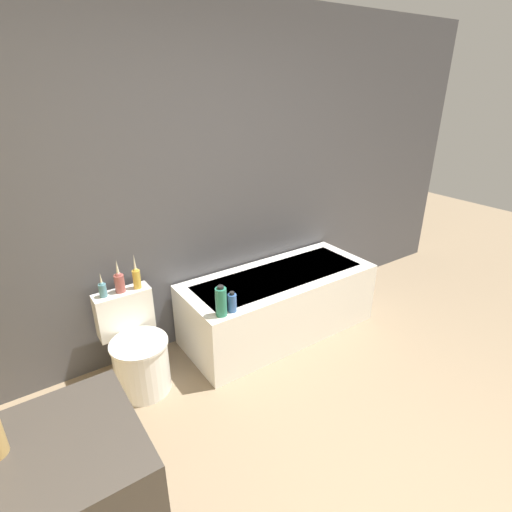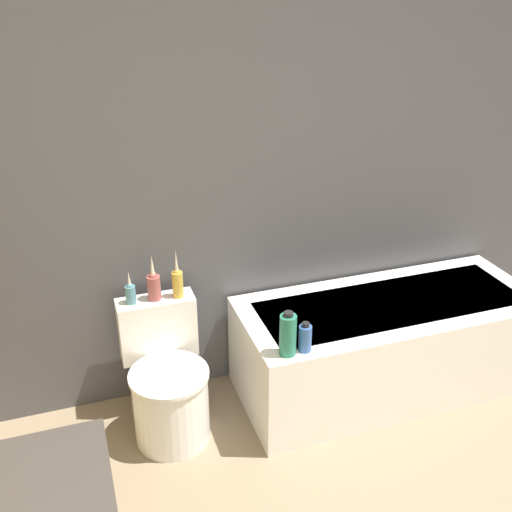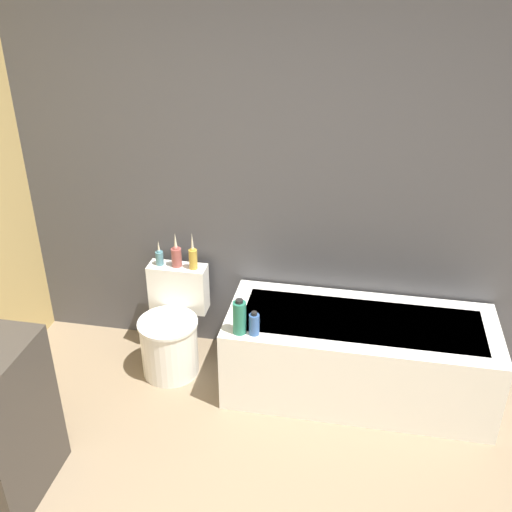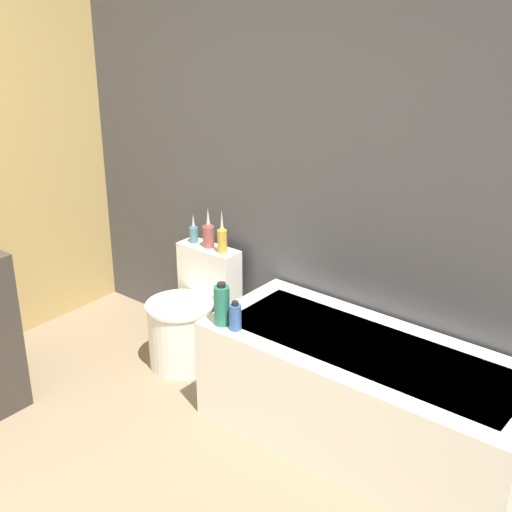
# 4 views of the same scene
# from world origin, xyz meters

# --- Properties ---
(wall_back_tiled) EXTENTS (6.40, 0.06, 2.60)m
(wall_back_tiled) POSITION_xyz_m (0.00, 2.23, 1.30)
(wall_back_tiled) COLOR #4C4C51
(wall_back_tiled) RESTS_ON ground_plane
(bathtub) EXTENTS (1.65, 0.68, 0.54)m
(bathtub) POSITION_xyz_m (0.66, 1.84, 0.28)
(bathtub) COLOR white
(bathtub) RESTS_ON ground
(toilet) EXTENTS (0.40, 0.53, 0.67)m
(toilet) POSITION_xyz_m (-0.58, 1.86, 0.28)
(toilet) COLOR white
(toilet) RESTS_ON ground
(vase_gold) EXTENTS (0.05, 0.05, 0.18)m
(vase_gold) POSITION_xyz_m (-0.69, 2.06, 0.73)
(vase_gold) COLOR teal
(vase_gold) RESTS_ON toilet
(vase_silver) EXTENTS (0.07, 0.07, 0.24)m
(vase_silver) POSITION_xyz_m (-0.58, 2.06, 0.76)
(vase_silver) COLOR #994C47
(vase_silver) RESTS_ON toilet
(vase_bronze) EXTENTS (0.06, 0.06, 0.26)m
(vase_bronze) POSITION_xyz_m (-0.46, 2.05, 0.76)
(vase_bronze) COLOR gold
(vase_bronze) RESTS_ON toilet
(shampoo_bottle_tall) EXTENTS (0.08, 0.08, 0.23)m
(shampoo_bottle_tall) POSITION_xyz_m (-0.04, 1.58, 0.65)
(shampoo_bottle_tall) COLOR #267259
(shampoo_bottle_tall) RESTS_ON bathtub
(shampoo_bottle_short) EXTENTS (0.06, 0.06, 0.15)m
(shampoo_bottle_short) POSITION_xyz_m (0.04, 1.58, 0.61)
(shampoo_bottle_short) COLOR #335999
(shampoo_bottle_short) RESTS_ON bathtub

